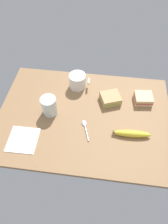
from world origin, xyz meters
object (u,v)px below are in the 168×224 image
sandwich_main (143,98)px  glass_of_milk (49,107)px  paper_napkin (23,140)px  spoon (85,127)px  banana (132,134)px  sandwich_side (110,98)px  coffee_mug_black (78,81)px

sandwich_main → glass_of_milk: size_ratio=0.97×
glass_of_milk → paper_napkin: glass_of_milk is taller
spoon → paper_napkin: bearing=-159.3°
banana → spoon: (-22.85, 1.83, -1.32)cm
spoon → sandwich_side: bearing=58.5°
glass_of_milk → paper_napkin: (-9.33, -18.01, -4.47)cm
coffee_mug_black → sandwich_side: (19.35, -8.78, -2.25)cm
coffee_mug_black → paper_napkin: bearing=-118.5°
sandwich_main → sandwich_side: size_ratio=0.80×
coffee_mug_black → banana: size_ratio=0.65×
banana → sandwich_side: bearing=118.8°
banana → paper_napkin: bearing=-170.1°
coffee_mug_black → spoon: 28.96cm
sandwich_main → sandwich_side: (-17.74, -2.31, 0.00)cm
paper_napkin → spoon: bearing=20.7°
coffee_mug_black → sandwich_main: size_ratio=1.18×
coffee_mug_black → banana: bearing=-43.8°
coffee_mug_black → banana: 42.59cm
coffee_mug_black → paper_napkin: (-20.87, -38.45, -4.30)cm
coffee_mug_black → sandwich_main: bearing=-9.9°
banana → paper_napkin: (-51.54, -9.03, -1.56)cm
sandwich_main → spoon: size_ratio=0.83×
sandwich_main → sandwich_side: same height
sandwich_main → glass_of_milk: bearing=-164.0°
spoon → glass_of_milk: bearing=159.7°
coffee_mug_black → spoon: coffee_mug_black is taller
paper_napkin → sandwich_side: bearing=36.4°
glass_of_milk → spoon: glass_of_milk is taller
glass_of_milk → banana: glass_of_milk is taller
sandwich_main → glass_of_milk: 50.65cm
glass_of_milk → sandwich_main: bearing=16.0°
coffee_mug_black → glass_of_milk: 23.47cm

